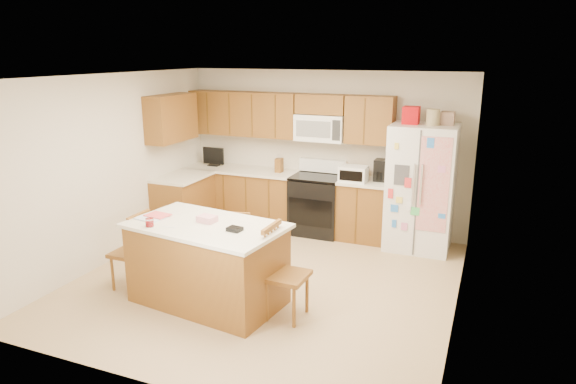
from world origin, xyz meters
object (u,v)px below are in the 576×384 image
at_px(windsor_chair_right, 285,275).
at_px(refrigerator, 421,186).
at_px(island, 208,263).
at_px(windsor_chair_back, 239,245).
at_px(windsor_chair_left, 132,252).
at_px(stove, 317,204).

bearing_deg(windsor_chair_right, refrigerator, 68.48).
relative_size(island, windsor_chair_back, 2.02).
relative_size(refrigerator, windsor_chair_left, 2.13).
distance_m(stove, windsor_chair_left, 3.04).
bearing_deg(windsor_chair_right, stove, 101.63).
relative_size(stove, island, 0.62).
height_order(windsor_chair_left, windsor_chair_right, windsor_chair_right).
bearing_deg(windsor_chair_right, island, -178.98).
height_order(stove, windsor_chair_right, stove).
xyz_separation_m(stove, island, (-0.39, -2.68, -0.00)).
xyz_separation_m(windsor_chair_left, windsor_chair_back, (1.05, 0.74, -0.02)).
bearing_deg(windsor_chair_back, island, -91.80).
distance_m(island, windsor_chair_right, 0.93).
bearing_deg(stove, windsor_chair_back, -100.55).
distance_m(refrigerator, windsor_chair_back, 2.75).
height_order(island, windsor_chair_right, island).
height_order(stove, windsor_chair_left, stove).
distance_m(island, windsor_chair_left, 1.03).
relative_size(windsor_chair_back, windsor_chair_right, 0.88).
relative_size(stove, windsor_chair_left, 1.18).
distance_m(refrigerator, windsor_chair_left, 4.01).
relative_size(refrigerator, windsor_chair_right, 1.99).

